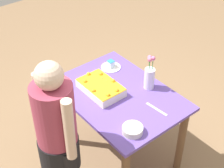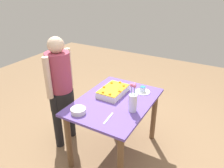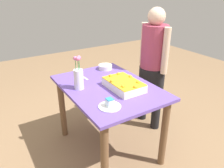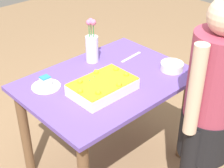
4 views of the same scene
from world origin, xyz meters
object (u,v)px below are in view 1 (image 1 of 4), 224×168
(fruit_bowl, at_px, (133,130))
(flower_vase, at_px, (150,76))
(serving_plate_with_slice, at_px, (111,66))
(cake_knife, at_px, (157,109))
(person_standing, at_px, (57,134))
(sheet_cake, at_px, (101,87))

(fruit_bowl, bearing_deg, flower_vase, -56.12)
(serving_plate_with_slice, bearing_deg, cake_knife, 173.15)
(serving_plate_with_slice, height_order, fruit_bowl, serving_plate_with_slice)
(serving_plate_with_slice, relative_size, person_standing, 0.13)
(serving_plate_with_slice, xyz_separation_m, fruit_bowl, (-0.79, 0.42, 0.01))
(flower_vase, bearing_deg, sheet_cake, 58.50)
(flower_vase, height_order, person_standing, person_standing)
(serving_plate_with_slice, distance_m, flower_vase, 0.47)
(cake_knife, xyz_separation_m, person_standing, (0.21, 0.83, 0.07))
(sheet_cake, bearing_deg, person_standing, 113.78)
(sheet_cake, bearing_deg, flower_vase, -121.50)
(serving_plate_with_slice, bearing_deg, person_standing, 118.76)
(flower_vase, bearing_deg, serving_plate_with_slice, 8.60)
(fruit_bowl, distance_m, person_standing, 0.57)
(sheet_cake, height_order, fruit_bowl, sheet_cake)
(person_standing, bearing_deg, serving_plate_with_slice, 28.76)
(flower_vase, relative_size, fruit_bowl, 2.04)
(serving_plate_with_slice, xyz_separation_m, flower_vase, (-0.46, -0.07, 0.10))
(sheet_cake, height_order, person_standing, person_standing)
(sheet_cake, xyz_separation_m, cake_knife, (-0.48, -0.21, -0.04))
(sheet_cake, distance_m, serving_plate_with_slice, 0.38)
(flower_vase, height_order, fruit_bowl, flower_vase)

